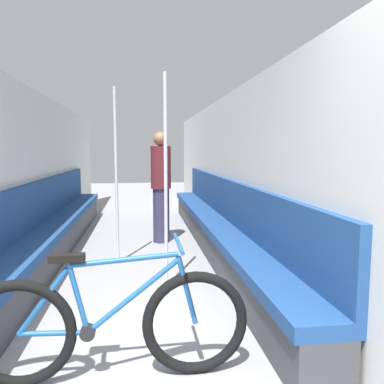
# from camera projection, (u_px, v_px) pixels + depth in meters

# --- Properties ---
(wall_left) EXTENTS (0.10, 10.87, 2.16)m
(wall_left) POSITION_uv_depth(u_px,v_px,m) (30.00, 175.00, 4.71)
(wall_left) COLOR silver
(wall_left) RESTS_ON ground
(wall_right) EXTENTS (0.10, 10.87, 2.16)m
(wall_right) POSITION_uv_depth(u_px,v_px,m) (234.00, 173.00, 5.07)
(wall_right) COLOR silver
(wall_right) RESTS_ON ground
(bench_seat_row_left) EXTENTS (0.41, 6.41, 1.00)m
(bench_seat_row_left) POSITION_uv_depth(u_px,v_px,m) (52.00, 232.00, 4.88)
(bench_seat_row_left) COLOR #3D3D42
(bench_seat_row_left) RESTS_ON ground
(bench_seat_row_right) EXTENTS (0.41, 6.41, 1.00)m
(bench_seat_row_right) POSITION_uv_depth(u_px,v_px,m) (217.00, 227.00, 5.17)
(bench_seat_row_right) COLOR #3D3D42
(bench_seat_row_right) RESTS_ON ground
(bicycle) EXTENTS (1.69, 0.46, 0.85)m
(bicycle) POSITION_uv_depth(u_px,v_px,m) (110.00, 325.00, 2.24)
(bicycle) COLOR black
(bicycle) RESTS_ON ground
(grab_pole_near) EXTENTS (0.08, 0.08, 2.14)m
(grab_pole_near) POSITION_uv_depth(u_px,v_px,m) (166.00, 185.00, 3.72)
(grab_pole_near) COLOR gray
(grab_pole_near) RESTS_ON ground
(grab_pole_far) EXTENTS (0.08, 0.08, 2.14)m
(grab_pole_far) POSITION_uv_depth(u_px,v_px,m) (116.00, 179.00, 4.53)
(grab_pole_far) COLOR gray
(grab_pole_far) RESTS_ON ground
(passenger_standing) EXTENTS (0.30, 0.30, 1.66)m
(passenger_standing) POSITION_uv_depth(u_px,v_px,m) (161.00, 186.00, 5.62)
(passenger_standing) COLOR #332D4C
(passenger_standing) RESTS_ON ground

